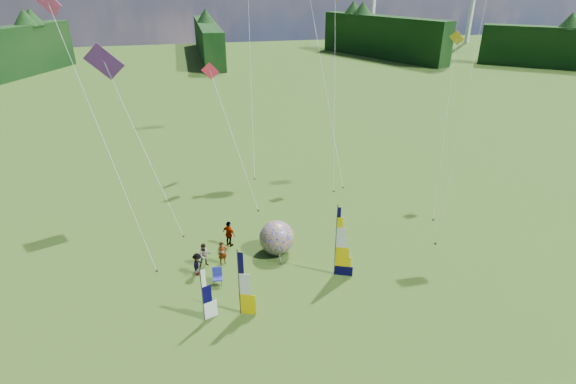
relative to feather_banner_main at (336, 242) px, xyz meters
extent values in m
plane|color=#3B511E|center=(-1.69, -2.97, -2.36)|extent=(220.00, 220.00, 0.00)
sphere|color=#00189F|center=(-2.95, 3.22, -1.21)|extent=(2.75, 2.75, 2.30)
imported|color=#66594C|center=(-6.57, 2.75, -1.58)|extent=(0.64, 0.50, 1.57)
imported|color=#66594C|center=(-7.69, 2.74, -1.55)|extent=(0.84, 0.50, 1.62)
imported|color=#66594C|center=(-8.18, 1.91, -1.61)|extent=(0.70, 1.04, 1.50)
imported|color=#66594C|center=(-5.92, 4.75, -1.43)|extent=(1.05, 1.13, 1.87)
camera|label=1|loc=(-7.92, -21.53, 14.39)|focal=28.00mm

